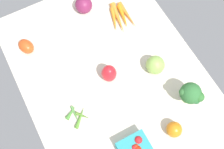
{
  "coord_description": "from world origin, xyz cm",
  "views": [
    {
      "loc": [
        44.92,
        -23.92,
        119.82
      ],
      "look_at": [
        0.0,
        0.0,
        4.0
      ],
      "focal_mm": 47.1,
      "sensor_mm": 36.0,
      "label": 1
    }
  ],
  "objects_px": {
    "carrot_bunch": "(121,17)",
    "okra_pile": "(77,115)",
    "heirloom_tomato_orange": "(174,129)",
    "red_onion_center": "(84,5)",
    "broccoli_head": "(191,94)",
    "roma_tomato": "(26,46)",
    "heirloom_tomato_green": "(155,65)",
    "bell_pepper_red": "(109,73)"
  },
  "relations": [
    {
      "from": "broccoli_head",
      "to": "heirloom_tomato_orange",
      "type": "distance_m",
      "value": 0.16
    },
    {
      "from": "roma_tomato",
      "to": "bell_pepper_red",
      "type": "bearing_deg",
      "value": 20.67
    },
    {
      "from": "broccoli_head",
      "to": "roma_tomato",
      "type": "height_order",
      "value": "broccoli_head"
    },
    {
      "from": "roma_tomato",
      "to": "heirloom_tomato_orange",
      "type": "relative_size",
      "value": 1.24
    },
    {
      "from": "broccoli_head",
      "to": "heirloom_tomato_green",
      "type": "distance_m",
      "value": 0.2
    },
    {
      "from": "heirloom_tomato_orange",
      "to": "roma_tomato",
      "type": "bearing_deg",
      "value": -148.89
    },
    {
      "from": "heirloom_tomato_orange",
      "to": "okra_pile",
      "type": "height_order",
      "value": "heirloom_tomato_orange"
    },
    {
      "from": "carrot_bunch",
      "to": "roma_tomato",
      "type": "xyz_separation_m",
      "value": [
        -0.05,
        -0.45,
        0.02
      ]
    },
    {
      "from": "heirloom_tomato_green",
      "to": "carrot_bunch",
      "type": "bearing_deg",
      "value": -179.41
    },
    {
      "from": "roma_tomato",
      "to": "carrot_bunch",
      "type": "bearing_deg",
      "value": 62.09
    },
    {
      "from": "red_onion_center",
      "to": "bell_pepper_red",
      "type": "relative_size",
      "value": 0.87
    },
    {
      "from": "red_onion_center",
      "to": "heirloom_tomato_green",
      "type": "height_order",
      "value": "same"
    },
    {
      "from": "roma_tomato",
      "to": "heirloom_tomato_orange",
      "type": "height_order",
      "value": "heirloom_tomato_orange"
    },
    {
      "from": "red_onion_center",
      "to": "okra_pile",
      "type": "distance_m",
      "value": 0.53
    },
    {
      "from": "heirloom_tomato_orange",
      "to": "heirloom_tomato_green",
      "type": "height_order",
      "value": "heirloom_tomato_green"
    },
    {
      "from": "carrot_bunch",
      "to": "bell_pepper_red",
      "type": "distance_m",
      "value": 0.31
    },
    {
      "from": "broccoli_head",
      "to": "okra_pile",
      "type": "height_order",
      "value": "broccoli_head"
    },
    {
      "from": "roma_tomato",
      "to": "okra_pile",
      "type": "xyz_separation_m",
      "value": [
        0.39,
        0.07,
        -0.02
      ]
    },
    {
      "from": "carrot_bunch",
      "to": "red_onion_center",
      "type": "relative_size",
      "value": 2.12
    },
    {
      "from": "broccoli_head",
      "to": "okra_pile",
      "type": "bearing_deg",
      "value": -109.75
    },
    {
      "from": "carrot_bunch",
      "to": "heirloom_tomato_orange",
      "type": "xyz_separation_m",
      "value": [
        0.57,
        -0.08,
        0.02
      ]
    },
    {
      "from": "carrot_bunch",
      "to": "bell_pepper_red",
      "type": "bearing_deg",
      "value": -38.74
    },
    {
      "from": "heirloom_tomato_orange",
      "to": "heirloom_tomato_green",
      "type": "bearing_deg",
      "value": 164.05
    },
    {
      "from": "carrot_bunch",
      "to": "heirloom_tomato_green",
      "type": "distance_m",
      "value": 0.3
    },
    {
      "from": "roma_tomato",
      "to": "heirloom_tomato_green",
      "type": "distance_m",
      "value": 0.58
    },
    {
      "from": "roma_tomato",
      "to": "heirloom_tomato_green",
      "type": "bearing_deg",
      "value": 31.17
    },
    {
      "from": "broccoli_head",
      "to": "heirloom_tomato_orange",
      "type": "bearing_deg",
      "value": -55.71
    },
    {
      "from": "broccoli_head",
      "to": "heirloom_tomato_orange",
      "type": "relative_size",
      "value": 2.03
    },
    {
      "from": "carrot_bunch",
      "to": "roma_tomato",
      "type": "bearing_deg",
      "value": -96.86
    },
    {
      "from": "carrot_bunch",
      "to": "heirloom_tomato_orange",
      "type": "distance_m",
      "value": 0.58
    },
    {
      "from": "roma_tomato",
      "to": "okra_pile",
      "type": "bearing_deg",
      "value": -11.4
    },
    {
      "from": "roma_tomato",
      "to": "red_onion_center",
      "type": "bearing_deg",
      "value": 81.81
    },
    {
      "from": "okra_pile",
      "to": "red_onion_center",
      "type": "bearing_deg",
      "value": 150.97
    },
    {
      "from": "broccoli_head",
      "to": "heirloom_tomato_green",
      "type": "relative_size",
      "value": 1.57
    },
    {
      "from": "broccoli_head",
      "to": "red_onion_center",
      "type": "xyz_separation_m",
      "value": [
        -0.62,
        -0.18,
        -0.04
      ]
    },
    {
      "from": "heirloom_tomato_orange",
      "to": "okra_pile",
      "type": "relative_size",
      "value": 0.65
    },
    {
      "from": "carrot_bunch",
      "to": "heirloom_tomato_green",
      "type": "xyz_separation_m",
      "value": [
        0.3,
        0.0,
        0.03
      ]
    },
    {
      "from": "heirloom_tomato_orange",
      "to": "heirloom_tomato_green",
      "type": "xyz_separation_m",
      "value": [
        -0.27,
        0.08,
        0.01
      ]
    },
    {
      "from": "broccoli_head",
      "to": "red_onion_center",
      "type": "height_order",
      "value": "broccoli_head"
    },
    {
      "from": "bell_pepper_red",
      "to": "okra_pile",
      "type": "height_order",
      "value": "bell_pepper_red"
    },
    {
      "from": "heirloom_tomato_orange",
      "to": "red_onion_center",
      "type": "bearing_deg",
      "value": -175.41
    },
    {
      "from": "carrot_bunch",
      "to": "okra_pile",
      "type": "distance_m",
      "value": 0.51
    }
  ]
}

